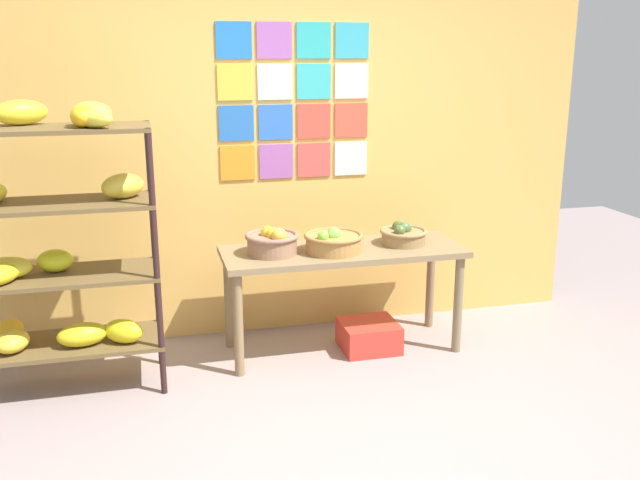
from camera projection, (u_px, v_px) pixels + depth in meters
ground at (351, 471)px, 3.37m from camera, size 9.75×9.75×0.00m
back_wall_with_art at (273, 127)px, 4.77m from camera, size 4.51×0.07×2.88m
banana_shelf_unit at (58, 240)px, 3.97m from camera, size 1.05×0.52×1.69m
display_table at (343, 262)px, 4.60m from camera, size 1.57×0.58×0.70m
fruit_basket_centre at (333, 241)px, 4.49m from camera, size 0.38×0.38×0.16m
fruit_basket_back_right at (403, 235)px, 4.68m from camera, size 0.31×0.31×0.15m
fruit_basket_left at (272, 242)px, 4.44m from camera, size 0.34×0.34×0.18m
produce_crate_under_table at (369, 336)px, 4.73m from camera, size 0.37×0.35×0.19m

